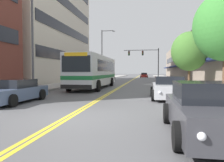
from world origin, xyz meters
name	(u,v)px	position (x,y,z in m)	size (l,w,h in m)	color
ground_plane	(132,80)	(0.00, 37.00, 0.00)	(240.00, 240.00, 0.00)	#565659
sidewalk_left	(97,79)	(-7.46, 37.00, 0.08)	(3.92, 106.00, 0.15)	#9E9B96
sidewalk_right	(170,80)	(7.46, 37.00, 0.08)	(3.92, 106.00, 0.15)	#9E9B96
centre_line	(132,80)	(0.00, 37.00, 0.00)	(0.34, 106.00, 0.01)	yellow
storefront_row_right	(203,60)	(13.64, 37.00, 4.04)	(9.10, 68.00, 8.09)	gray
city_bus	(95,70)	(-2.51, 14.47, 1.83)	(2.91, 12.04, 3.25)	silver
car_slate_blue_parked_left_near	(15,92)	(-4.32, 3.19, 0.60)	(1.98, 4.90, 1.28)	#475675
car_charcoal_parked_left_mid	(101,79)	(-4.37, 26.39, 0.57)	(2.20, 4.61, 1.22)	#232328
car_black_parked_left_far	(108,77)	(-4.28, 32.75, 0.63)	(2.11, 4.80, 1.32)	black
car_dark_grey_parked_right_foreground	(205,111)	(4.44, -1.72, 0.66)	(1.97, 4.34, 1.43)	#38383D
car_silver_parked_right_mid	(169,88)	(4.27, 6.26, 0.66)	(2.21, 4.47, 1.40)	#B7B7BC
car_red_moving_lead	(144,75)	(2.21, 53.57, 0.64)	(2.09, 4.16, 1.38)	maroon
traffic_signal_mast	(146,57)	(2.78, 37.02, 4.61)	(7.04, 0.38, 6.42)	#47474C
street_lamp_left_near	(36,21)	(-4.97, 6.98, 5.36)	(2.56, 0.28, 9.10)	#47474C
street_lamp_left_far	(104,51)	(-4.98, 31.87, 5.48)	(2.56, 0.28, 9.33)	#47474C
street_tree_right_mid	(189,51)	(7.23, 15.76, 3.79)	(3.68, 3.68, 5.67)	brown
fire_hydrant	(180,83)	(5.95, 13.32, 0.61)	(0.35, 0.27, 0.93)	red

